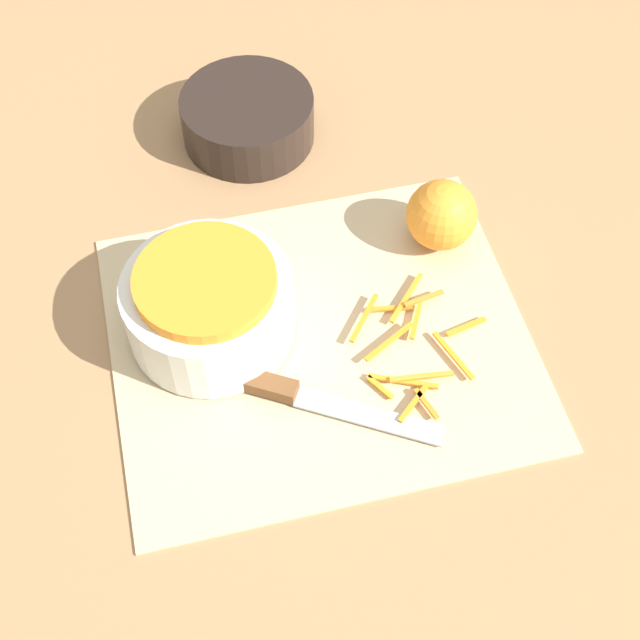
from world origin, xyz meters
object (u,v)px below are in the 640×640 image
object	(u,v)px
knife	(283,390)
orange_left	(441,215)
bowl_dark	(248,118)
bowl_speckled	(209,304)

from	to	relation	value
knife	orange_left	distance (m)	0.26
bowl_dark	orange_left	bearing A→B (deg)	-51.22
bowl_speckled	knife	size ratio (longest dim) A/B	0.80
bowl_speckled	orange_left	bearing A→B (deg)	12.90
orange_left	bowl_speckled	bearing A→B (deg)	-167.10
knife	orange_left	xyz separation A→B (m)	(0.21, 0.15, 0.03)
bowl_speckled	knife	world-z (taller)	bowl_speckled
knife	orange_left	world-z (taller)	orange_left
bowl_speckled	bowl_dark	size ratio (longest dim) A/B	1.07
knife	orange_left	bearing A→B (deg)	67.43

